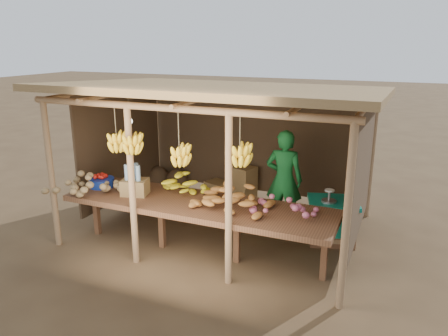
% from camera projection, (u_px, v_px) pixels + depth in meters
% --- Properties ---
extents(ground, '(60.00, 60.00, 0.00)m').
position_uv_depth(ground, '(224.00, 229.00, 7.20)').
color(ground, brown).
rests_on(ground, ground).
extents(stall_structure, '(4.70, 3.50, 2.43)m').
position_uv_depth(stall_structure, '(223.00, 114.00, 6.63)').
color(stall_structure, '#A17953').
rests_on(stall_structure, ground).
extents(counter, '(3.90, 1.05, 0.80)m').
position_uv_depth(counter, '(198.00, 206.00, 6.15)').
color(counter, brown).
rests_on(counter, ground).
extents(potato_heap, '(1.08, 0.67, 0.37)m').
position_uv_depth(potato_heap, '(85.00, 181.00, 6.47)').
color(potato_heap, '#93774B').
rests_on(potato_heap, counter).
extents(sweet_potato_heap, '(1.17, 0.88, 0.36)m').
position_uv_depth(sweet_potato_heap, '(233.00, 195.00, 5.91)').
color(sweet_potato_heap, '#B4712E').
rests_on(sweet_potato_heap, counter).
extents(onion_heap, '(0.99, 0.78, 0.36)m').
position_uv_depth(onion_heap, '(284.00, 202.00, 5.66)').
color(onion_heap, '#B6586F').
rests_on(onion_heap, counter).
extents(banana_pile, '(0.77, 0.62, 0.35)m').
position_uv_depth(banana_pile, '(183.00, 182.00, 6.48)').
color(banana_pile, '#FFF428').
rests_on(banana_pile, counter).
extents(tomato_basin, '(0.38, 0.38, 0.20)m').
position_uv_depth(tomato_basin, '(102.00, 181.00, 6.78)').
color(tomato_basin, navy).
rests_on(tomato_basin, counter).
extents(bottle_box, '(0.43, 0.37, 0.47)m').
position_uv_depth(bottle_box, '(135.00, 183.00, 6.40)').
color(bottle_box, olive).
rests_on(bottle_box, counter).
extents(vendor, '(0.62, 0.43, 1.65)m').
position_uv_depth(vendor, '(284.00, 180.00, 7.06)').
color(vendor, '#186F2E').
rests_on(vendor, ground).
extents(tarp_crate, '(0.88, 0.81, 0.88)m').
position_uv_depth(tarp_crate, '(332.00, 220.00, 6.67)').
color(tarp_crate, brown).
rests_on(tarp_crate, ground).
extents(carton_stack, '(1.05, 0.51, 0.72)m').
position_uv_depth(carton_stack, '(234.00, 187.00, 8.28)').
color(carton_stack, olive).
rests_on(carton_stack, ground).
extents(burlap_sacks, '(0.90, 0.47, 0.64)m').
position_uv_depth(burlap_sacks, '(168.00, 180.00, 8.83)').
color(burlap_sacks, '#4E3924').
rests_on(burlap_sacks, ground).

